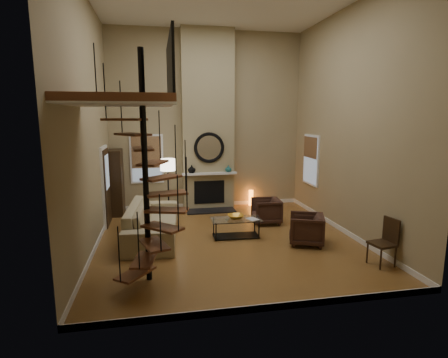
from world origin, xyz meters
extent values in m
cube|color=#A57235|center=(0.00, 0.00, -0.01)|extent=(6.00, 6.50, 0.01)
cube|color=tan|center=(0.00, 3.25, 2.75)|extent=(6.00, 0.02, 5.50)
cube|color=tan|center=(0.00, -3.25, 2.75)|extent=(6.00, 0.02, 5.50)
cube|color=tan|center=(-3.00, 0.00, 2.75)|extent=(0.02, 6.50, 5.50)
cube|color=tan|center=(3.00, 0.00, 2.75)|extent=(0.02, 6.50, 5.50)
cube|color=white|center=(0.00, 3.24, 0.06)|extent=(6.00, 0.02, 0.12)
cube|color=white|center=(0.00, -3.24, 0.06)|extent=(6.00, 0.02, 0.12)
cube|color=white|center=(-2.99, 0.00, 0.06)|extent=(0.02, 6.50, 0.12)
cube|color=white|center=(2.99, 0.00, 0.06)|extent=(0.02, 6.50, 0.12)
cube|color=#9B8E65|center=(0.00, 3.06, 2.75)|extent=(1.60, 0.38, 5.50)
cube|color=black|center=(0.00, 2.57, 0.02)|extent=(1.50, 0.60, 0.04)
cube|color=black|center=(0.00, 2.86, 0.55)|extent=(0.95, 0.02, 0.72)
cube|color=white|center=(0.00, 2.78, 1.15)|extent=(1.70, 0.18, 0.06)
torus|color=black|center=(0.00, 2.84, 1.95)|extent=(0.94, 0.10, 0.94)
cylinder|color=white|center=(0.00, 2.85, 1.95)|extent=(0.80, 0.01, 0.80)
imported|color=black|center=(-0.55, 2.82, 1.30)|extent=(0.24, 0.24, 0.25)
imported|color=#1A5D5E|center=(0.60, 2.82, 1.28)|extent=(0.20, 0.20, 0.21)
cube|color=white|center=(-1.90, 3.23, 1.60)|extent=(1.02, 0.04, 1.52)
cube|color=#8C9EB2|center=(-1.90, 3.21, 1.60)|extent=(0.90, 0.01, 1.40)
cube|color=olive|center=(-1.90, 3.19, 1.81)|extent=(0.90, 0.01, 0.98)
cube|color=white|center=(2.98, 2.00, 1.60)|extent=(0.04, 1.02, 1.52)
cube|color=#8C9EB2|center=(2.96, 2.00, 1.60)|extent=(0.01, 0.90, 1.40)
cube|color=olive|center=(2.94, 2.00, 1.98)|extent=(0.01, 0.90, 0.63)
cube|color=white|center=(-2.97, 1.80, 1.05)|extent=(0.06, 1.05, 2.16)
cube|color=#301E10|center=(-2.94, 1.80, 1.02)|extent=(0.05, 0.90, 2.05)
cube|color=#8C9EB2|center=(-2.90, 1.80, 1.45)|extent=(0.01, 0.60, 0.90)
cube|color=brown|center=(-2.15, -1.80, 3.18)|extent=(1.70, 2.20, 0.12)
cube|color=white|center=(-2.15, -1.80, 3.10)|extent=(1.70, 2.20, 0.03)
cube|color=black|center=(-1.33, -1.80, 3.71)|extent=(0.04, 2.20, 0.94)
cylinder|color=black|center=(-1.80, -1.80, 2.01)|extent=(0.10, 0.10, 4.02)
cube|color=brown|center=(-2.02, -2.08, 0.26)|extent=(0.71, 0.78, 0.04)
cylinder|color=black|center=(-2.24, -2.37, 0.73)|extent=(0.02, 0.02, 0.94)
cube|color=brown|center=(-1.86, -2.15, 0.52)|extent=(0.46, 0.77, 0.04)
cylinder|color=black|center=(-1.93, -2.51, 0.99)|extent=(0.02, 0.02, 0.94)
cube|color=brown|center=(-1.69, -2.14, 0.78)|extent=(0.55, 0.79, 0.04)
cylinder|color=black|center=(-1.58, -2.48, 1.25)|extent=(0.02, 0.02, 0.94)
cube|color=brown|center=(-1.54, -2.05, 1.04)|extent=(0.75, 0.74, 0.04)
cylinder|color=black|center=(-1.28, -2.30, 1.51)|extent=(0.02, 0.02, 0.94)
cube|color=brown|center=(-1.45, -1.90, 1.30)|extent=(0.79, 0.53, 0.04)
cylinder|color=black|center=(-1.11, -2.00, 1.77)|extent=(0.02, 0.02, 0.94)
cube|color=brown|center=(-1.45, -1.73, 1.56)|extent=(0.77, 0.48, 0.04)
cylinder|color=black|center=(-1.10, -1.65, 2.03)|extent=(0.02, 0.02, 0.94)
cube|color=brown|center=(-1.52, -1.57, 1.82)|extent=(0.77, 0.72, 0.04)
cylinder|color=black|center=(-1.25, -1.34, 2.29)|extent=(0.02, 0.02, 0.94)
cube|color=brown|center=(-1.67, -1.47, 2.08)|extent=(0.58, 0.79, 0.04)
cylinder|color=black|center=(-1.53, -1.13, 2.55)|extent=(0.02, 0.02, 0.94)
cube|color=brown|center=(-1.84, -1.44, 2.34)|extent=(0.41, 0.75, 0.04)
cylinder|color=black|center=(-1.88, -1.08, 2.81)|extent=(0.02, 0.02, 0.94)
cube|color=brown|center=(-2.00, -1.50, 2.60)|extent=(0.68, 0.79, 0.04)
cylinder|color=black|center=(-2.20, -1.20, 3.07)|extent=(0.02, 0.02, 0.94)
cube|color=brown|center=(-2.12, -1.63, 2.86)|extent=(0.80, 0.64, 0.04)
cylinder|color=black|center=(-2.44, -1.46, 3.33)|extent=(0.02, 0.02, 0.94)
cube|color=brown|center=(-2.16, -1.80, 3.12)|extent=(0.72, 0.34, 0.04)
cylinder|color=black|center=(-2.52, -1.80, 3.59)|extent=(0.02, 0.02, 0.94)
cube|color=#301E10|center=(-2.82, 2.84, 0.95)|extent=(0.42, 0.88, 1.97)
imported|color=tan|center=(-1.75, 0.53, 0.40)|extent=(1.35, 2.95, 0.84)
imported|color=#3E251C|center=(1.38, 1.06, 0.35)|extent=(0.80, 0.78, 0.68)
imported|color=#3E251C|center=(1.80, -0.66, 0.35)|extent=(0.99, 0.98, 0.70)
cube|color=silver|center=(0.25, 0.14, 0.44)|extent=(1.23, 0.65, 0.02)
cube|color=black|center=(0.25, 0.14, 0.03)|extent=(1.12, 0.54, 0.02)
cylinder|color=black|center=(-0.28, -0.06, 0.22)|extent=(0.03, 0.03, 0.44)
cylinder|color=black|center=(0.76, -0.10, 0.22)|extent=(0.03, 0.03, 0.44)
cylinder|color=black|center=(-0.26, 0.38, 0.22)|extent=(0.03, 0.03, 0.44)
cylinder|color=black|center=(0.77, 0.34, 0.22)|extent=(0.03, 0.03, 0.44)
imported|color=gold|center=(0.25, 0.19, 0.50)|extent=(0.39, 0.39, 0.10)
imported|color=gray|center=(0.60, -0.01, 0.46)|extent=(0.31, 0.35, 0.03)
cylinder|color=black|center=(-1.30, 2.14, 0.01)|extent=(0.38, 0.38, 0.03)
cylinder|color=black|center=(-1.30, 2.14, 0.80)|extent=(0.04, 0.04, 1.63)
cylinder|color=#F2E5C6|center=(-1.30, 2.14, 1.55)|extent=(0.42, 0.42, 0.34)
cylinder|color=orange|center=(1.42, 3.09, 0.25)|extent=(0.14, 0.14, 0.51)
cube|color=#301E10|center=(2.70, -2.04, 0.44)|extent=(0.48, 0.48, 0.05)
cube|color=#301E10|center=(2.90, -2.01, 0.70)|extent=(0.10, 0.40, 0.50)
cylinder|color=#301E10|center=(2.55, -2.24, 0.21)|extent=(0.04, 0.04, 0.40)
cylinder|color=#301E10|center=(2.90, -2.19, 0.21)|extent=(0.04, 0.04, 0.40)
cylinder|color=#301E10|center=(2.49, -1.89, 0.21)|extent=(0.04, 0.04, 0.40)
cylinder|color=#301E10|center=(2.85, -1.83, 0.21)|extent=(0.04, 0.04, 0.40)
camera|label=1|loc=(-1.60, -8.00, 2.93)|focal=28.61mm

